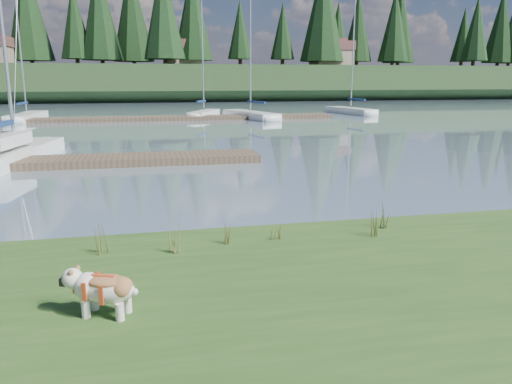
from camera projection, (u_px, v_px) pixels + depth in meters
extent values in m
plane|color=#7E97AB|center=(150.00, 120.00, 39.76)|extent=(200.00, 200.00, 0.00)
cube|color=#2F501D|center=(195.00, 365.00, 5.46)|extent=(60.00, 9.00, 0.35)
cube|color=#1D3218|center=(145.00, 84.00, 80.14)|extent=(200.00, 20.00, 5.00)
cylinder|color=silver|center=(86.00, 309.00, 6.16)|extent=(0.11, 0.11, 0.22)
cylinder|color=silver|center=(94.00, 301.00, 6.37)|extent=(0.11, 0.11, 0.22)
cylinder|color=silver|center=(120.00, 312.00, 6.09)|extent=(0.11, 0.11, 0.22)
cylinder|color=silver|center=(127.00, 304.00, 6.30)|extent=(0.11, 0.11, 0.22)
ellipsoid|color=silver|center=(106.00, 289.00, 6.18)|extent=(0.82, 0.62, 0.35)
ellipsoid|color=#986439|center=(106.00, 281.00, 6.15)|extent=(0.61, 0.52, 0.12)
ellipsoid|color=silver|center=(72.00, 278.00, 6.22)|extent=(0.34, 0.35, 0.26)
cube|color=black|center=(64.00, 281.00, 6.25)|extent=(0.12, 0.15, 0.10)
cube|color=silver|center=(8.00, 157.00, 19.61)|extent=(3.11, 8.15, 0.70)
ellipsoid|color=silver|center=(45.00, 145.00, 23.49)|extent=(2.07, 2.43, 0.70)
cube|color=silver|center=(1.00, 140.00, 19.01)|extent=(1.73, 3.06, 0.45)
cube|color=#4C3D2C|center=(50.00, 162.00, 18.89)|extent=(16.00, 2.00, 0.30)
cube|color=#4C3D2C|center=(175.00, 118.00, 40.15)|extent=(26.00, 2.20, 0.30)
cube|color=silver|center=(27.00, 118.00, 39.84)|extent=(2.02, 7.11, 0.70)
ellipsoid|color=silver|center=(39.00, 115.00, 43.22)|extent=(1.65, 2.01, 0.70)
cylinder|color=silver|center=(19.00, 38.00, 38.49)|extent=(0.12, 0.12, 10.98)
cube|color=navy|center=(22.00, 103.00, 38.65)|extent=(0.37, 2.80, 0.20)
cube|color=silver|center=(204.00, 115.00, 42.92)|extent=(3.40, 5.57, 0.70)
ellipsoid|color=silver|center=(213.00, 113.00, 45.57)|extent=(1.72, 1.87, 0.70)
cylinder|color=silver|center=(203.00, 56.00, 41.83)|extent=(0.12, 0.12, 8.71)
cube|color=navy|center=(201.00, 101.00, 41.94)|extent=(1.08, 2.09, 0.20)
cube|color=silver|center=(251.00, 116.00, 41.83)|extent=(3.60, 7.66, 0.70)
ellipsoid|color=silver|center=(232.00, 113.00, 45.05)|extent=(2.11, 2.39, 0.70)
cylinder|color=silver|center=(250.00, 37.00, 40.43)|extent=(0.12, 0.12, 11.49)
cube|color=navy|center=(256.00, 102.00, 40.69)|extent=(0.97, 2.92, 0.20)
cube|color=silver|center=(351.00, 112.00, 47.24)|extent=(2.68, 6.84, 0.70)
ellipsoid|color=silver|center=(332.00, 110.00, 50.24)|extent=(1.76, 2.05, 0.70)
cylinder|color=silver|center=(353.00, 49.00, 45.97)|extent=(0.12, 0.12, 10.30)
cube|color=navy|center=(357.00, 99.00, 46.16)|extent=(0.67, 2.65, 0.20)
cone|color=#475B23|center=(171.00, 237.00, 8.42)|extent=(0.03, 0.03, 0.57)
cone|color=brown|center=(178.00, 241.00, 8.39)|extent=(0.03, 0.03, 0.46)
cone|color=#475B23|center=(174.00, 234.00, 8.45)|extent=(0.03, 0.03, 0.63)
cone|color=brown|center=(179.00, 242.00, 8.44)|extent=(0.03, 0.03, 0.40)
cone|color=#475B23|center=(172.00, 240.00, 8.35)|extent=(0.03, 0.03, 0.52)
cone|color=#475B23|center=(221.00, 229.00, 8.92)|extent=(0.03, 0.03, 0.51)
cone|color=brown|center=(228.00, 233.00, 8.89)|extent=(0.03, 0.03, 0.41)
cone|color=#475B23|center=(224.00, 227.00, 8.96)|extent=(0.03, 0.03, 0.57)
cone|color=brown|center=(230.00, 234.00, 8.94)|extent=(0.03, 0.03, 0.36)
cone|color=#475B23|center=(223.00, 232.00, 8.86)|extent=(0.03, 0.03, 0.46)
cone|color=#475B23|center=(370.00, 223.00, 9.34)|extent=(0.03, 0.03, 0.49)
cone|color=brown|center=(377.00, 227.00, 9.31)|extent=(0.03, 0.03, 0.39)
cone|color=#475B23|center=(372.00, 221.00, 9.38)|extent=(0.03, 0.03, 0.54)
cone|color=brown|center=(377.00, 227.00, 9.36)|extent=(0.03, 0.03, 0.34)
cone|color=#475B23|center=(372.00, 226.00, 9.28)|extent=(0.03, 0.03, 0.44)
cone|color=#475B23|center=(96.00, 238.00, 8.40)|extent=(0.03, 0.03, 0.54)
cone|color=brown|center=(102.00, 242.00, 8.37)|extent=(0.03, 0.03, 0.43)
cone|color=#475B23|center=(99.00, 236.00, 8.44)|extent=(0.03, 0.03, 0.60)
cone|color=brown|center=(104.00, 242.00, 8.42)|extent=(0.03, 0.03, 0.38)
cone|color=#475B23|center=(96.00, 241.00, 8.34)|extent=(0.03, 0.03, 0.49)
cone|color=#475B23|center=(273.00, 230.00, 9.19)|extent=(0.03, 0.03, 0.33)
cone|color=brown|center=(280.00, 233.00, 9.15)|extent=(0.03, 0.03, 0.27)
cone|color=#475B23|center=(276.00, 229.00, 9.22)|extent=(0.03, 0.03, 0.37)
cone|color=brown|center=(281.00, 233.00, 9.20)|extent=(0.03, 0.03, 0.23)
cone|color=#475B23|center=(275.00, 232.00, 9.12)|extent=(0.03, 0.03, 0.30)
cone|color=#475B23|center=(380.00, 215.00, 9.87)|extent=(0.03, 0.03, 0.53)
cone|color=brown|center=(386.00, 218.00, 9.84)|extent=(0.03, 0.03, 0.42)
cone|color=#475B23|center=(382.00, 213.00, 9.91)|extent=(0.03, 0.03, 0.58)
cone|color=brown|center=(387.00, 218.00, 9.89)|extent=(0.03, 0.03, 0.37)
cone|color=#475B23|center=(383.00, 217.00, 9.81)|extent=(0.03, 0.03, 0.48)
cube|color=#33281C|center=(172.00, 246.00, 9.67)|extent=(60.00, 0.50, 0.14)
cylinder|color=#382619|center=(78.00, 61.00, 76.32)|extent=(0.60, 0.60, 1.80)
cone|color=black|center=(74.00, 21.00, 75.02)|extent=(4.84, 4.84, 11.00)
cylinder|color=#382619|center=(165.00, 60.00, 73.36)|extent=(0.60, 0.60, 1.80)
cone|color=black|center=(163.00, 9.00, 71.77)|extent=(6.16, 6.16, 14.00)
cylinder|color=#382619|center=(240.00, 62.00, 79.71)|extent=(0.60, 0.60, 1.80)
cone|color=black|center=(240.00, 29.00, 78.61)|extent=(3.96, 3.96, 9.00)
cylinder|color=#382619|center=(321.00, 62.00, 80.56)|extent=(0.60, 0.60, 1.80)
cone|color=black|center=(323.00, 9.00, 78.76)|extent=(7.04, 7.04, 16.00)
cylinder|color=#382619|center=(392.00, 63.00, 86.38)|extent=(0.60, 0.60, 1.80)
cone|color=black|center=(394.00, 25.00, 84.98)|extent=(5.28, 5.28, 12.00)
cylinder|color=#382619|center=(473.00, 63.00, 85.32)|extent=(0.60, 0.60, 1.80)
cone|color=black|center=(476.00, 29.00, 84.07)|extent=(4.62, 4.62, 10.50)
cube|color=gray|center=(183.00, 58.00, 78.64)|extent=(6.00, 5.00, 2.80)
cube|color=brown|center=(183.00, 45.00, 78.18)|extent=(6.30, 5.30, 1.40)
cube|color=brown|center=(182.00, 39.00, 78.00)|extent=(4.20, 3.60, 0.70)
cube|color=gray|center=(331.00, 59.00, 81.82)|extent=(6.00, 5.00, 2.80)
cube|color=brown|center=(331.00, 46.00, 81.36)|extent=(6.30, 5.30, 1.40)
cube|color=brown|center=(332.00, 41.00, 81.18)|extent=(4.20, 3.60, 0.70)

